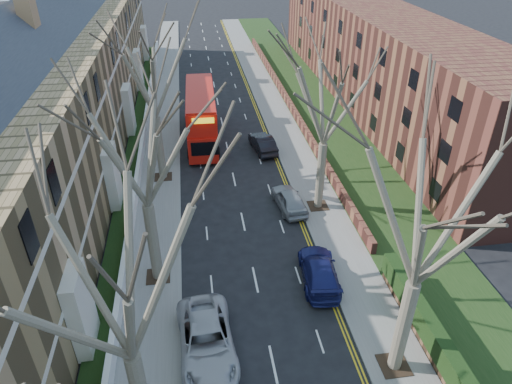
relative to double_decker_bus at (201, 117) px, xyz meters
name	(u,v)px	position (x,y,z in m)	size (l,w,h in m)	color
pavement_left	(163,125)	(-3.85, 4.07, -2.25)	(3.00, 102.00, 0.12)	slate
pavement_right	(279,118)	(8.15, 4.07, -2.25)	(3.00, 102.00, 0.12)	slate
terrace_left	(55,106)	(-11.50, -3.93, 3.22)	(9.70, 78.00, 13.60)	olive
flats_right	(375,56)	(19.61, 8.07, 2.67)	(13.97, 54.00, 10.00)	brown
front_wall_left	(141,156)	(-5.50, -3.93, -1.69)	(0.30, 78.00, 1.00)	white
grass_verge_right	(320,115)	(12.65, 4.07, -2.16)	(6.00, 102.00, 0.06)	#193212
tree_left_mid	(112,265)	(-3.55, -28.93, 7.25)	(10.50, 10.50, 14.71)	brown
tree_left_far	(137,137)	(-3.55, -18.93, 6.93)	(10.15, 10.15, 14.22)	brown
tree_left_dist	(149,62)	(-3.55, -6.93, 7.25)	(10.50, 10.50, 14.71)	brown
tree_right_mid	(434,200)	(7.85, -26.93, 7.25)	(10.50, 10.50, 14.71)	brown
tree_right_far	(328,86)	(7.85, -12.93, 6.93)	(10.15, 10.15, 14.22)	brown
double_decker_bus	(201,117)	(0.00, 0.00, 0.00)	(3.05, 11.30, 4.69)	red
car_left_far	(207,340)	(-0.96, -24.71, -1.51)	(2.67, 5.80, 1.61)	#AFAFB5
car_right_near	(319,271)	(5.85, -20.52, -1.58)	(2.05, 5.04, 1.46)	navy
car_right_mid	(289,199)	(5.71, -12.70, -1.56)	(1.76, 4.38, 1.49)	#909398
car_right_far	(263,143)	(5.30, -3.12, -1.56)	(1.59, 4.55, 1.50)	black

